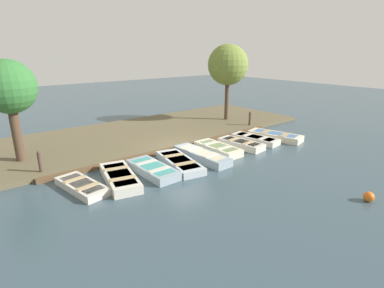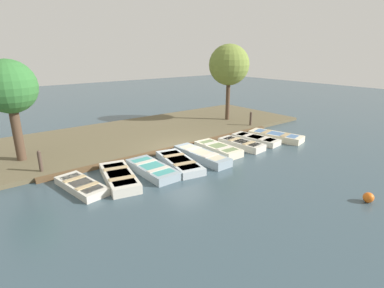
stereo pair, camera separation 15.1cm
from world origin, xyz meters
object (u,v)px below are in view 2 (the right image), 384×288
Objects in this scene: rowboat_0 at (81,186)px; rowboat_5 at (218,149)px; rowboat_3 at (179,162)px; rowboat_7 at (256,139)px; rowboat_6 at (241,144)px; rowboat_2 at (152,169)px; buoy at (368,197)px; park_tree_left at (229,65)px; mooring_post_near at (40,163)px; rowboat_1 at (119,177)px; park_tree_far_left at (9,88)px; rowboat_8 at (276,136)px; rowboat_4 at (201,155)px; mooring_post_far at (251,120)px.

rowboat_5 is (0.01, 7.62, 0.05)m from rowboat_0.
rowboat_3 is 6.12m from rowboat_7.
rowboat_6 is at bearing -91.31° from rowboat_7.
rowboat_2 is 8.93m from buoy.
mooring_post_near is at bearing -80.17° from park_tree_left.
buoy is (7.76, 8.14, 0.03)m from rowboat_0.
park_tree_far_left reaches higher than rowboat_1.
rowboat_7 is 0.87× the size of rowboat_8.
rowboat_3 reaches higher than rowboat_0.
rowboat_6 is (0.19, 1.69, -0.01)m from rowboat_5.
mooring_post_far reaches higher than rowboat_4.
rowboat_5 is 7.45× the size of buoy.
rowboat_4 is (0.00, 2.98, 0.02)m from rowboat_2.
rowboat_5 is (-0.32, 1.47, -0.01)m from rowboat_4.
park_tree_far_left is (-5.20, -13.64, 3.57)m from rowboat_8.
rowboat_8 is at bearing 100.49° from rowboat_3.
rowboat_8 reaches higher than buoy.
rowboat_3 is (0.11, 3.14, -0.02)m from rowboat_1.
buoy is 14.38m from park_tree_left.
park_tree_far_left is at bearing -169.44° from mooring_post_near.
rowboat_4 is 1.01× the size of rowboat_8.
rowboat_0 is 0.85× the size of rowboat_1.
rowboat_5 is 0.82× the size of rowboat_8.
rowboat_7 is at bearing 80.19° from rowboat_0.
rowboat_5 is at bearing 61.82° from park_tree_far_left.
park_tree_left reaches higher than rowboat_1.
rowboat_5 is (-0.32, 4.44, 0.01)m from rowboat_2.
mooring_post_near is at bearing -110.95° from rowboat_7.
park_tree_left is at bearing 132.99° from rowboat_3.
mooring_post_far reaches higher than rowboat_2.
rowboat_1 reaches higher than rowboat_3.
rowboat_2 is 7.72m from park_tree_far_left.
rowboat_8 is 9.07× the size of buoy.
rowboat_1 is (0.25, 1.56, 0.04)m from rowboat_0.
park_tree_left is (-5.27, 11.70, 4.18)m from rowboat_1.
rowboat_2 reaches higher than buoy.
rowboat_7 is 0.52× the size of park_tree_left.
mooring_post_near is at bearing -110.99° from rowboat_6.
rowboat_1 is at bearing -81.08° from rowboat_3.
rowboat_0 is 2.39× the size of mooring_post_near.
rowboat_1 reaches higher than buoy.
rowboat_6 is 10.62m from mooring_post_near.
rowboat_8 is at bearing 101.62° from rowboat_1.
rowboat_4 is 9.13× the size of buoy.
rowboat_0 is 3.19m from rowboat_2.
mooring_post_near is (-2.57, -8.56, 0.40)m from rowboat_5.
park_tree_left is at bearing 132.27° from rowboat_5.
park_tree_far_left reaches higher than rowboat_8.
rowboat_4 is at bearing 67.81° from mooring_post_near.
rowboat_2 is (0.08, 1.62, -0.01)m from rowboat_1.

